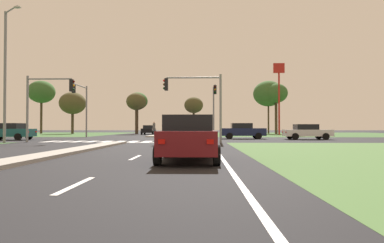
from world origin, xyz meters
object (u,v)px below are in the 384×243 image
(traffic_signal_near_left, at_px, (45,97))
(treeline_fifth, at_px, (194,105))
(car_navy_sixth, at_px, (243,131))
(traffic_signal_far_right, at_px, (214,102))
(car_teal_third, at_px, (9,131))
(treeline_third, at_px, (138,101))
(car_grey_fourth, at_px, (191,134))
(street_lamp_second, at_px, (6,69))
(car_maroon_second, at_px, (189,138))
(treeline_sixth, at_px, (276,94))
(car_black_near, at_px, (149,130))
(treeline_second, at_px, (73,103))
(treeline_near, at_px, (41,92))
(treeline_fourth, at_px, (137,102))
(fastfood_pole_sign, at_px, (279,83))
(car_white_fifth, at_px, (307,132))
(traffic_signal_near_right, at_px, (199,95))
(pedestrian_at_median, at_px, (154,127))
(treeline_seventh, at_px, (268,94))
(traffic_signal_far_left, at_px, (82,101))

(traffic_signal_near_left, xyz_separation_m, treeline_fifth, (11.01, 33.82, 1.60))
(car_navy_sixth, distance_m, traffic_signal_far_right, 5.52)
(car_teal_third, relative_size, treeline_third, 0.60)
(car_grey_fourth, height_order, street_lamp_second, street_lamp_second)
(car_maroon_second, relative_size, treeline_sixth, 0.46)
(car_black_near, xyz_separation_m, traffic_signal_far_right, (10.04, -15.81, 3.28))
(treeline_second, distance_m, treeline_third, 12.42)
(car_black_near, relative_size, treeline_fifth, 0.67)
(treeline_near, relative_size, treeline_fourth, 1.38)
(traffic_signal_near_left, bearing_deg, car_teal_third, 140.46)
(treeline_fourth, bearing_deg, fastfood_pole_sign, -6.95)
(traffic_signal_far_right, bearing_deg, treeline_fifth, 97.21)
(car_white_fifth, xyz_separation_m, fastfood_pole_sign, (2.54, 21.53, 7.77))
(car_teal_third, relative_size, street_lamp_second, 0.44)
(car_white_fifth, bearing_deg, car_teal_third, -86.03)
(car_black_near, bearing_deg, treeline_third, -55.59)
(traffic_signal_near_right, relative_size, street_lamp_second, 0.53)
(fastfood_pole_sign, distance_m, treeline_second, 36.70)
(car_black_near, height_order, treeline_fourth, treeline_fourth)
(car_navy_sixth, bearing_deg, car_black_near, -146.43)
(pedestrian_at_median, xyz_separation_m, treeline_fourth, (-4.87, 12.41, 4.37))
(treeline_second, xyz_separation_m, treeline_fourth, (12.17, -2.21, 0.04))
(street_lamp_second, bearing_deg, treeline_near, 112.92)
(car_maroon_second, relative_size, traffic_signal_far_right, 0.70)
(street_lamp_second, xyz_separation_m, treeline_sixth, (28.35, 34.52, 1.66))
(car_grey_fourth, height_order, treeline_seventh, treeline_seventh)
(car_grey_fourth, relative_size, treeline_fourth, 0.64)
(treeline_sixth, bearing_deg, car_teal_third, -137.53)
(car_teal_third, bearing_deg, treeline_second, 10.88)
(car_navy_sixth, height_order, treeline_fifth, treeline_fifth)
(traffic_signal_near_right, bearing_deg, treeline_seventh, 69.99)
(car_teal_third, height_order, treeline_fourth, treeline_fourth)
(car_black_near, height_order, treeline_fifth, treeline_fifth)
(car_white_fifth, distance_m, treeline_seventh, 29.15)
(car_black_near, xyz_separation_m, treeline_second, (-14.86, 5.65, 4.80))
(car_navy_sixth, bearing_deg, car_maroon_second, -12.17)
(car_navy_sixth, distance_m, treeline_third, 28.19)
(treeline_near, bearing_deg, treeline_third, -9.94)
(street_lamp_second, relative_size, fastfood_pole_sign, 0.86)
(traffic_signal_far_left, xyz_separation_m, treeline_seventh, (26.21, 23.12, 3.23))
(treeline_near, xyz_separation_m, treeline_sixth, (43.47, -1.23, -0.55))
(treeline_fifth, bearing_deg, traffic_signal_near_right, -88.15)
(car_black_near, height_order, car_maroon_second, car_maroon_second)
(fastfood_pole_sign, distance_m, treeline_fourth, 24.40)
(treeline_third, bearing_deg, car_black_near, -55.59)
(traffic_signal_far_right, height_order, treeline_sixth, treeline_sixth)
(car_maroon_second, height_order, treeline_fifth, treeline_fifth)
(traffic_signal_near_left, height_order, pedestrian_at_median, traffic_signal_near_left)
(treeline_second, bearing_deg, treeline_seventh, 2.59)
(car_teal_third, xyz_separation_m, car_white_fifth, (28.18, 1.96, -0.04))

